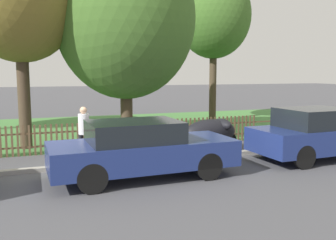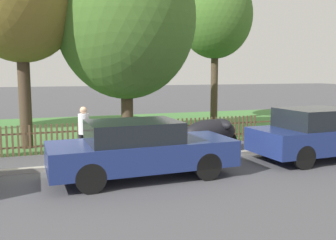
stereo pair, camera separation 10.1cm
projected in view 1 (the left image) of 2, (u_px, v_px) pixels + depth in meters
ground_plane at (91, 169)px, 9.90m from camera, size 120.00×120.00×0.00m
kerb_stone at (91, 165)px, 9.98m from camera, size 34.69×0.20×0.12m
grass_strip at (67, 130)px, 16.51m from camera, size 34.69×9.81×0.01m
park_fence at (81, 138)px, 11.88m from camera, size 34.69×0.05×0.94m
parked_car_black_saloon at (141, 149)px, 8.95m from camera, size 4.47×1.85×1.39m
parked_car_navy_estate at (318, 133)px, 10.93m from camera, size 4.12×1.89×1.50m
covered_motorcycle at (211, 132)px, 11.82m from camera, size 1.99×0.97×1.07m
tree_mid_park at (125, 18)px, 13.11m from camera, size 4.94×4.94×7.26m
tree_far_left at (214, 16)px, 18.90m from camera, size 3.75×3.75×7.52m
pedestrian_near_fence at (84, 130)px, 10.81m from camera, size 0.44×0.44×1.55m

